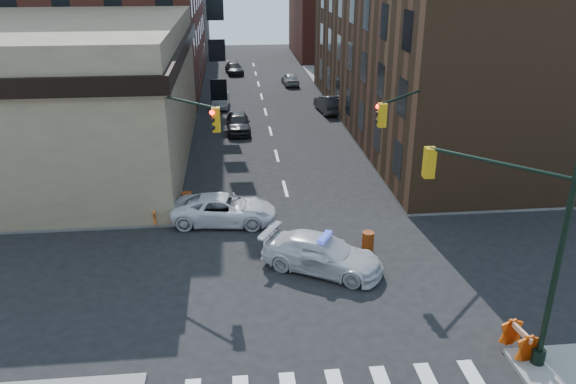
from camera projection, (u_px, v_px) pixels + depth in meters
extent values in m
plane|color=black|center=(308.00, 278.00, 23.76)|extent=(140.00, 140.00, 0.00)
cube|color=gray|center=(13.00, 105.00, 51.66)|extent=(34.00, 54.50, 0.15)
cube|color=gray|center=(492.00, 93.00, 55.95)|extent=(34.00, 54.50, 0.15)
cube|color=#968762|center=(9.00, 95.00, 35.59)|extent=(22.00, 22.00, 9.00)
cube|color=#49301D|center=(438.00, 36.00, 42.94)|extent=(14.00, 34.00, 14.00)
cube|color=maroon|center=(354.00, 11.00, 76.03)|extent=(16.00, 16.00, 12.00)
cylinder|color=black|center=(560.00, 256.00, 17.01)|extent=(0.20, 0.20, 8.00)
cylinder|color=black|center=(538.00, 356.00, 18.45)|extent=(0.44, 0.44, 0.50)
cylinder|color=black|center=(498.00, 163.00, 17.36)|extent=(3.27, 3.27, 0.12)
cube|color=#BF8C0C|center=(429.00, 163.00, 18.87)|extent=(0.35, 0.35, 1.05)
sphere|color=#FF0C05|center=(433.00, 151.00, 18.89)|extent=(0.22, 0.22, 0.22)
sphere|color=black|center=(432.00, 160.00, 19.02)|extent=(0.22, 0.22, 0.22)
sphere|color=black|center=(431.00, 169.00, 19.14)|extent=(0.22, 0.22, 0.22)
cylinder|color=black|center=(154.00, 144.00, 27.31)|extent=(0.20, 0.20, 8.00)
cylinder|color=black|center=(160.00, 214.00, 28.76)|extent=(0.44, 0.44, 0.50)
cylinder|color=black|center=(180.00, 100.00, 25.04)|extent=(3.27, 3.27, 0.12)
cube|color=#BF8C0C|center=(216.00, 120.00, 23.92)|extent=(0.35, 0.35, 1.05)
sphere|color=#FF0C05|center=(212.00, 113.00, 23.63)|extent=(0.22, 0.22, 0.22)
sphere|color=black|center=(212.00, 120.00, 23.75)|extent=(0.22, 0.22, 0.22)
sphere|color=black|center=(213.00, 128.00, 23.88)|extent=(0.22, 0.22, 0.22)
cylinder|color=black|center=(425.00, 136.00, 28.58)|extent=(0.20, 0.20, 8.00)
cylinder|color=black|center=(418.00, 203.00, 30.03)|extent=(0.44, 0.44, 0.50)
cylinder|color=black|center=(408.00, 95.00, 26.01)|extent=(3.27, 3.27, 0.12)
cube|color=#BF8C0C|center=(382.00, 115.00, 24.60)|extent=(0.35, 0.35, 1.05)
sphere|color=#FF0C05|center=(378.00, 107.00, 24.59)|extent=(0.22, 0.22, 0.22)
sphere|color=black|center=(378.00, 114.00, 24.72)|extent=(0.22, 0.22, 0.22)
sphere|color=black|center=(377.00, 121.00, 24.84)|extent=(0.22, 0.22, 0.22)
cylinder|color=black|center=(355.00, 99.00, 47.78)|extent=(0.24, 0.24, 2.60)
sphere|color=brown|center=(356.00, 75.00, 46.99)|extent=(3.00, 3.00, 3.00)
cylinder|color=black|center=(337.00, 80.00, 55.13)|extent=(0.24, 0.24, 2.60)
sphere|color=brown|center=(338.00, 59.00, 54.34)|extent=(3.00, 3.00, 3.00)
imported|color=silver|center=(322.00, 254.00, 24.09)|extent=(5.67, 4.48, 1.54)
imported|color=white|center=(224.00, 209.00, 28.47)|extent=(5.52, 2.99, 1.47)
imported|color=black|center=(238.00, 122.00, 43.46)|extent=(1.92, 4.52, 1.52)
imported|color=gray|center=(221.00, 100.00, 50.78)|extent=(1.56, 3.92, 1.27)
imported|color=black|center=(234.00, 68.00, 65.56)|extent=(2.34, 4.65, 1.29)
imported|color=black|center=(329.00, 104.00, 49.10)|extent=(2.09, 4.66, 1.49)
imported|color=#9A9DA2|center=(290.00, 79.00, 59.85)|extent=(1.76, 3.94, 1.32)
imported|color=black|center=(165.00, 206.00, 28.29)|extent=(0.66, 0.51, 1.63)
imported|color=black|center=(41.00, 205.00, 28.44)|extent=(0.89, 0.78, 1.56)
imported|color=#1F252F|center=(45.00, 191.00, 29.75)|extent=(1.17, 0.94, 1.86)
cylinder|color=orange|center=(368.00, 242.00, 25.71)|extent=(0.61, 0.61, 0.98)
cylinder|color=#DD570A|center=(187.00, 202.00, 29.81)|extent=(0.72, 0.72, 1.06)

